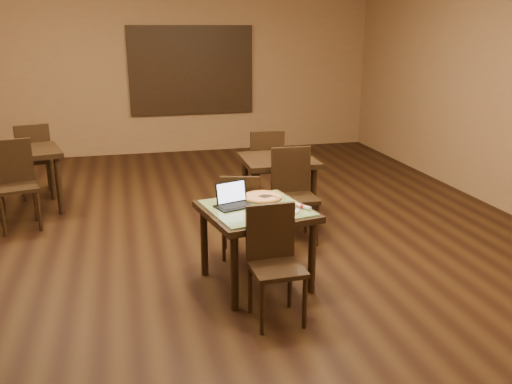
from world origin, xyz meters
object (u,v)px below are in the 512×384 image
object	(u,v)px
tiled_table	(256,218)
other_table_b	(24,160)
other_table_a_chair_near	(293,189)
other_table_a_chair_far	(265,163)
other_table_a	(278,169)
other_table_b_chair_far	(34,156)
other_table_b_chair_near	(15,179)
chair_main_near	(274,256)
chair_main_far	(240,211)
pizza_pan	(262,198)
laptop	(233,200)

from	to	relation	value
tiled_table	other_table_b	bearing A→B (deg)	119.50
other_table_a_chair_near	other_table_a_chair_far	distance (m)	1.22
other_table_a	other_table_b_chair_far	world-z (taller)	other_table_b_chair_far
tiled_table	other_table_a_chair_near	distance (m)	1.24
other_table_a_chair_near	other_table_b_chair_near	bearing A→B (deg)	160.51
other_table_a_chair_near	other_table_b_chair_near	world-z (taller)	other_table_b_chair_near
chair_main_near	chair_main_far	world-z (taller)	chair_main_near
other_table_a_chair_far	other_table_a_chair_near	bearing A→B (deg)	91.25
chair_main_far	pizza_pan	world-z (taller)	chair_main_far
laptop	pizza_pan	bearing A→B (deg)	5.74
laptop	other_table_a	distance (m)	1.78
chair_main_near	other_table_a_chair_far	bearing A→B (deg)	74.43
laptop	other_table_a_chair_far	world-z (taller)	other_table_a_chair_far
other_table_a	other_table_b_chair_near	world-z (taller)	other_table_b_chair_near
tiled_table	other_table_b_chair_near	bearing A→B (deg)	126.86
other_table_b_chair_near	tiled_table	bearing A→B (deg)	-55.67
other_table_a	other_table_b_chair_near	xyz separation A→B (m)	(-3.11, 0.56, -0.08)
other_table_b_chair_far	pizza_pan	bearing A→B (deg)	114.55
chair_main_far	other_table_b	size ratio (longest dim) A/B	0.87
laptop	other_table_b_chair_far	distance (m)	3.99
tiled_table	chair_main_near	xyz separation A→B (m)	(-0.00, -0.62, -0.12)
chair_main_near	other_table_b_chair_near	world-z (taller)	other_table_b_chair_near
other_table_b_chair_near	other_table_b_chair_far	size ratio (longest dim) A/B	1.00
laptop	other_table_a_chair_far	size ratio (longest dim) A/B	0.35
other_table_a_chair_far	other_table_b_chair_far	bearing A→B (deg)	-20.07
laptop	other_table_a_chair_near	bearing A→B (deg)	28.40
chair_main_far	other_table_a	xyz separation A→B (m)	(0.70, 1.02, 0.16)
other_table_b_chair_near	other_table_b_chair_far	world-z (taller)	same
other_table_a_chair_far	other_table_b_chair_near	bearing A→B (deg)	2.05
chair_main_near	other_table_a_chair_near	bearing A→B (deg)	65.14
laptop	other_table_b_chair_near	world-z (taller)	other_table_b_chair_near
tiled_table	other_table_a	xyz separation A→B (m)	(0.68, 1.64, 0.01)
laptop	other_table_a_chair_near	xyz separation A→B (m)	(0.89, 0.93, -0.23)
tiled_table	other_table_a_chair_near	bearing A→B (deg)	45.24
other_table_b	other_table_b_chair_far	bearing A→B (deg)	74.44
other_table_b	other_table_b_chair_near	bearing A→B (deg)	-105.56
other_table_a	chair_main_near	bearing A→B (deg)	-105.87
chair_main_near	other_table_a	size ratio (longest dim) A/B	1.09
other_table_b	other_table_b_chair_far	size ratio (longest dim) A/B	0.99
pizza_pan	other_table_b	size ratio (longest dim) A/B	0.32
laptop	tiled_table	bearing A→B (deg)	-44.45
other_table_b	other_table_b_chair_near	xyz separation A→B (m)	(-0.02, -0.62, -0.08)
tiled_table	laptop	xyz separation A→B (m)	(-0.20, 0.10, 0.16)
other_table_b	other_table_a_chair_far	bearing A→B (deg)	-23.95
other_table_b_chair_far	tiled_table	bearing A→B (deg)	111.22
pizza_pan	other_table_b_chair_far	bearing A→B (deg)	128.09
tiled_table	laptop	bearing A→B (deg)	142.44
chair_main_near	other_table_b_chair_far	xyz separation A→B (m)	(-2.38, 4.05, 0.06)
other_table_a_chair_near	other_table_a_chair_far	size ratio (longest dim) A/B	1.00
other_table_a_chair_near	other_table_b	bearing A→B (deg)	151.04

